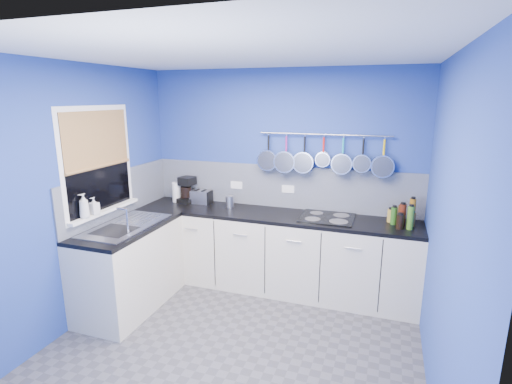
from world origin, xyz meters
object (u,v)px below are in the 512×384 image
Objects in this scene: paper_towel at (177,192)px; canister at (230,202)px; toaster at (201,197)px; soap_bottle_a at (84,206)px; soap_bottle_b at (94,206)px; hob at (327,218)px; coffee_maker at (187,190)px.

paper_towel reaches higher than canister.
canister is at bearing -1.81° from paper_towel.
soap_bottle_a is at bearing -113.89° from toaster.
canister is (0.97, 1.15, -0.17)m from soap_bottle_b.
toaster is 1.81× the size of canister.
toaster is 1.58m from hob.
paper_towel reaches higher than toaster.
toaster is 0.44× the size of hob.
soap_bottle_b is 0.68× the size of toaster.
canister is at bearing 177.23° from hob.
soap_bottle_b is 1.51m from canister.
canister is 1.17m from hob.
canister is 0.24× the size of hob.
soap_bottle_a is 0.74× the size of coffee_maker.
soap_bottle_b is 1.24m from coffee_maker.
paper_towel is at bearing 78.33° from soap_bottle_b.
toaster is at bearing 5.63° from paper_towel.
soap_bottle_b is 1.20m from paper_towel.
toaster is at bearing 175.98° from hob.
soap_bottle_a is 0.14m from soap_bottle_b.
soap_bottle_a is 2.47m from hob.
soap_bottle_a is 1.33m from paper_towel.
coffee_maker reaches higher than hob.
hob is (2.14, 1.22, -0.26)m from soap_bottle_a.
soap_bottle_b is at bearing -101.67° from paper_towel.
soap_bottle_a is 1.39× the size of soap_bottle_b.
paper_towel is 1.90m from hob.
hob is at bearing 27.02° from soap_bottle_b.
coffee_maker is (0.14, 0.00, 0.04)m from paper_towel.
toaster reaches higher than canister.
paper_towel is at bearing 178.19° from canister.
coffee_maker is at bearing 73.70° from soap_bottle_a.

